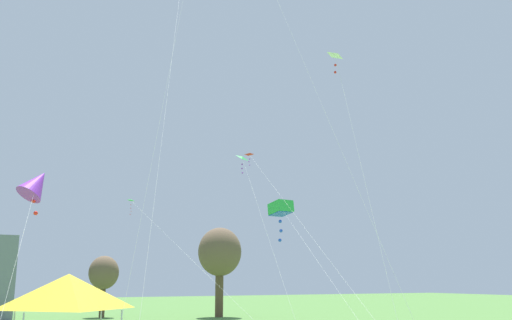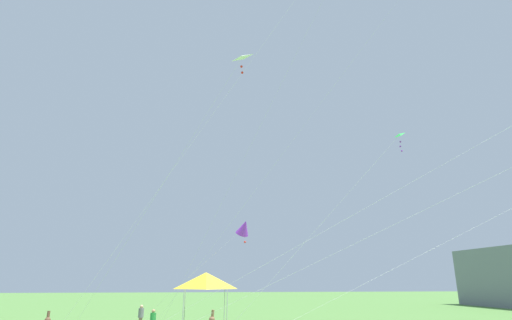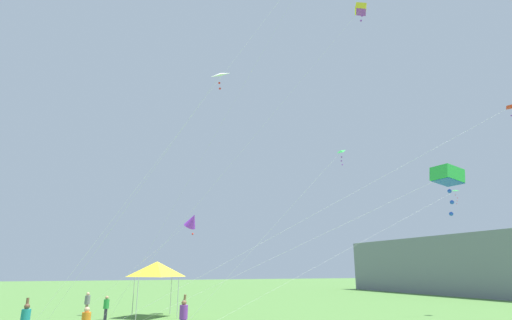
{
  "view_description": "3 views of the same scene",
  "coord_description": "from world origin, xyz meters",
  "views": [
    {
      "loc": [
        -7.58,
        -12.21,
        3.77
      ],
      "look_at": [
        5.9,
        13.89,
        9.91
      ],
      "focal_mm": 40.0,
      "sensor_mm": 36.0,
      "label": 1
    },
    {
      "loc": [
        24.85,
        6.76,
        3.33
      ],
      "look_at": [
        7.88,
        9.11,
        8.55
      ],
      "focal_mm": 28.0,
      "sensor_mm": 36.0,
      "label": 2
    },
    {
      "loc": [
        27.27,
        2.78,
        3.37
      ],
      "look_at": [
        3.9,
        12.04,
        10.26
      ],
      "focal_mm": 28.0,
      "sensor_mm": 36.0,
      "label": 3
    }
  ],
  "objects": [
    {
      "name": "distant_building",
      "position": [
        -18.44,
        50.66,
        3.91
      ],
      "size": [
        31.6,
        9.42,
        7.81
      ],
      "primitive_type": "cube",
      "color": "slate",
      "rests_on": "ground"
    },
    {
      "name": "kite_green_delta_3",
      "position": [
        6.51,
        16.67,
        10.43
      ],
      "size": [
        2.01,
        10.07,
        10.91
      ],
      "color": "silver",
      "rests_on": "ground"
    },
    {
      "name": "person_grey_shirt",
      "position": [
        -7.49,
        2.65,
        0.9
      ],
      "size": [
        0.39,
        0.39,
        1.66
      ],
      "rotation": [
        0.0,
        0.0,
        0.75
      ],
      "color": "brown",
      "rests_on": "ground"
    },
    {
      "name": "kite_white_delta_7",
      "position": [
        7.29,
        8.4,
        13.96
      ],
      "size": [
        3.78,
        8.52,
        14.37
      ],
      "color": "silver",
      "rests_on": "ground"
    },
    {
      "name": "kite_purple_diamond_2",
      "position": [
        -5.26,
        10.01,
        7.22
      ],
      "size": [
        2.59,
        8.57,
        8.04
      ],
      "color": "silver",
      "rests_on": "ground"
    },
    {
      "name": "person_purple_shirt",
      "position": [
        5.22,
        7.44,
        1.01
      ],
      "size": [
        0.43,
        0.43,
        2.08
      ],
      "rotation": [
        0.0,
        0.0,
        6.18
      ],
      "color": "#282833",
      "rests_on": "ground"
    },
    {
      "name": "festival_tent",
      "position": [
        -4.34,
        7.28,
        3.38
      ],
      "size": [
        3.15,
        3.15,
        3.94
      ],
      "color": "#B7B7BC",
      "rests_on": "ground"
    },
    {
      "name": "kite_yellow_box_8",
      "position": [
        4.07,
        21.21,
        23.96
      ],
      "size": [
        8.01,
        18.35,
        24.41
      ],
      "color": "silver",
      "rests_on": "ground"
    },
    {
      "name": "person_green_shirt",
      "position": [
        -3.76,
        3.91,
        0.85
      ],
      "size": [
        0.37,
        0.37,
        1.58
      ],
      "rotation": [
        0.0,
        0.0,
        5.77
      ],
      "color": "#282833",
      "rests_on": "ground"
    },
    {
      "name": "kite_green_box_6",
      "position": [
        11.18,
        20.53,
        8.34
      ],
      "size": [
        5.84,
        18.32,
        8.89
      ],
      "color": "silver",
      "rests_on": "ground"
    },
    {
      "name": "kite_red_delta_1",
      "position": [
        11.42,
        25.26,
        12.68
      ],
      "size": [
        5.69,
        24.23,
        13.32
      ],
      "color": "silver",
      "rests_on": "ground"
    },
    {
      "name": "kite_green_delta_5",
      "position": [
        3.57,
        28.97,
        9.17
      ],
      "size": [
        1.97,
        22.34,
        9.64
      ],
      "color": "silver",
      "rests_on": "ground"
    }
  ]
}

